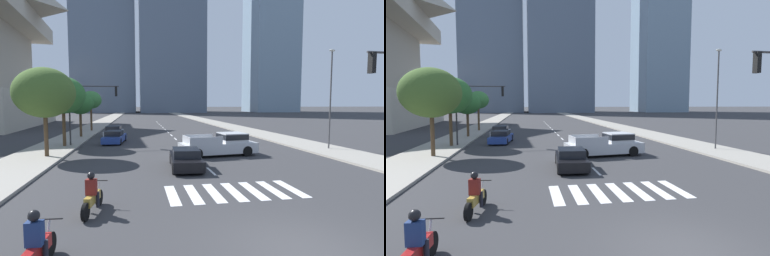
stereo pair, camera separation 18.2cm
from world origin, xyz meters
The scene contains 19 objects.
ground_plane centered at (0.00, 0.00, 0.00)m, with size 800.00×800.00×0.00m, color #333335.
sidewalk_east centered at (11.24, 30.00, 0.07)m, with size 4.00×260.00×0.15m, color gray.
sidewalk_west centered at (-11.24, 30.00, 0.07)m, with size 4.00×260.00×0.15m, color gray.
crosswalk_near centered at (0.00, 5.43, 0.00)m, with size 5.85×2.79×0.01m.
lane_divider_center centered at (0.00, 33.43, 0.00)m, with size 0.14×50.00×0.01m.
motorcycle_lead centered at (-6.38, 0.28, 0.58)m, with size 0.70×2.09×1.49m.
motorcycle_trailing centered at (-5.69, 3.92, 0.58)m, with size 0.71×2.10×1.49m.
pickup_truck centered at (2.06, 14.40, 0.81)m, with size 5.85×2.68×1.67m.
sedan_silver_0 centered at (-6.81, 28.66, 0.59)m, with size 2.06×4.37×1.30m.
sedan_blue_1 centered at (-6.33, 23.05, 0.57)m, with size 2.16×4.68×1.24m.
sedan_black_2 centered at (-1.30, 10.53, 0.56)m, with size 2.01×4.50×1.20m.
traffic_signal_far centered at (-8.41, 21.24, 4.05)m, with size 4.62×0.28×5.68m.
street_lamp_east centered at (11.54, 15.21, 4.82)m, with size 0.50×0.24×8.12m.
street_tree_nearest centered at (-10.44, 15.54, 4.61)m, with size 4.12×4.12×6.22m.
street_tree_second centered at (-10.44, 20.77, 4.58)m, with size 3.78×3.78×6.06m.
street_tree_third centered at (-10.44, 28.54, 3.89)m, with size 2.91×2.91×5.00m.
street_tree_fourth centered at (-10.44, 36.50, 4.38)m, with size 2.91×2.91×5.49m.
office_tower_center_skyline centered at (11.86, 135.64, 45.35)m, with size 29.02×28.97×101.42m.
office_tower_right_skyline centered at (60.77, 131.49, 44.14)m, with size 21.11×22.05×100.00m.
Camera 2 is at (-3.92, -6.71, 3.82)m, focal length 27.65 mm.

